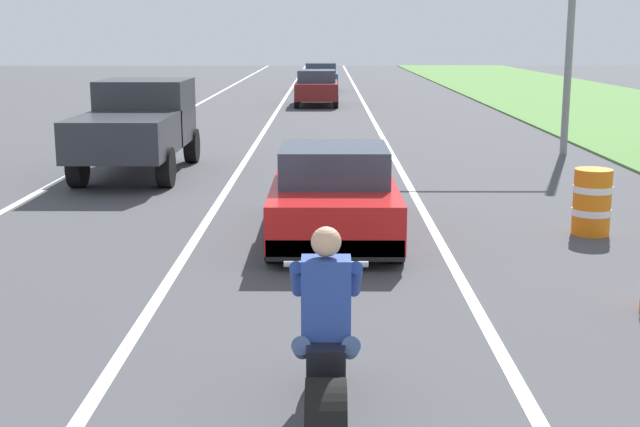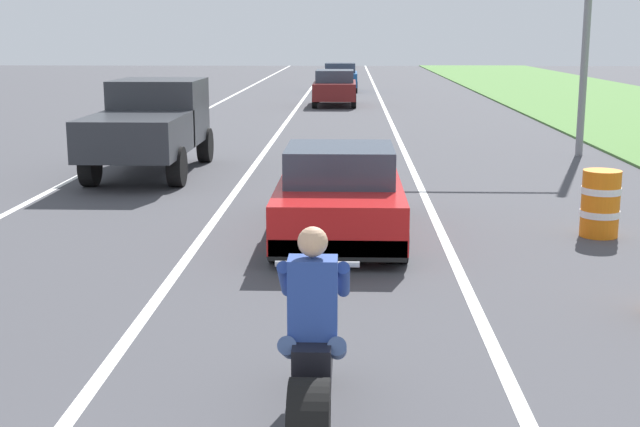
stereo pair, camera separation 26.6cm
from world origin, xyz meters
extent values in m
cube|color=white|center=(-5.40, 20.00, 0.00)|extent=(0.14, 120.00, 0.01)
cube|color=white|center=(1.80, 20.00, 0.00)|extent=(0.14, 120.00, 0.01)
cube|color=white|center=(-1.80, 20.00, 0.00)|extent=(0.14, 120.00, 0.01)
cylinder|color=black|center=(0.13, 4.14, 0.31)|extent=(0.12, 0.63, 0.63)
cube|color=black|center=(0.13, 3.42, 0.61)|extent=(0.28, 1.10, 0.36)
cylinder|color=#B2B2B7|center=(0.13, 4.06, 0.68)|extent=(0.08, 0.36, 0.73)
cylinder|color=#A5A5AA|center=(0.13, 4.04, 1.11)|extent=(0.70, 0.05, 0.05)
cube|color=navy|center=(0.13, 3.19, 1.09)|extent=(0.36, 0.24, 0.60)
sphere|color=tan|center=(0.13, 3.19, 1.51)|extent=(0.22, 0.22, 0.22)
cylinder|color=#384C7A|center=(-0.05, 3.22, 0.69)|extent=(0.14, 0.47, 0.32)
cylinder|color=navy|center=(-0.09, 3.49, 1.14)|extent=(0.10, 0.51, 0.40)
cylinder|color=#384C7A|center=(0.31, 3.22, 0.69)|extent=(0.14, 0.47, 0.32)
cylinder|color=navy|center=(0.35, 3.49, 1.14)|extent=(0.10, 0.51, 0.40)
cube|color=red|center=(0.25, 9.82, 0.53)|extent=(1.80, 4.30, 0.64)
cube|color=#333D4C|center=(0.25, 9.62, 1.11)|extent=(1.56, 1.70, 0.52)
cube|color=black|center=(0.25, 7.77, 0.29)|extent=(1.76, 0.20, 0.28)
cylinder|color=black|center=(-0.55, 11.42, 0.32)|extent=(0.24, 0.64, 0.64)
cylinder|color=black|center=(1.05, 11.42, 0.32)|extent=(0.24, 0.64, 0.64)
cylinder|color=black|center=(-0.55, 8.22, 0.32)|extent=(0.24, 0.64, 0.64)
cylinder|color=black|center=(1.05, 8.22, 0.32)|extent=(0.24, 0.64, 0.64)
cube|color=#2D3035|center=(-3.90, 16.39, 1.28)|extent=(1.90, 2.10, 1.40)
cube|color=#333D4C|center=(-3.90, 16.74, 1.67)|extent=(1.67, 0.29, 0.57)
cube|color=#2D3035|center=(-3.90, 14.14, 0.98)|extent=(1.90, 2.70, 0.80)
cylinder|color=black|center=(-4.77, 17.19, 0.40)|extent=(0.28, 0.80, 0.80)
cylinder|color=black|center=(-3.03, 17.19, 0.40)|extent=(0.28, 0.80, 0.80)
cylinder|color=black|center=(-4.77, 13.84, 0.40)|extent=(0.28, 0.80, 0.80)
cylinder|color=black|center=(-3.03, 13.84, 0.40)|extent=(0.28, 0.80, 0.80)
cylinder|color=gray|center=(6.12, 18.62, 3.00)|extent=(0.18, 0.18, 6.00)
cylinder|color=orange|center=(4.14, 9.84, 0.50)|extent=(0.56, 0.56, 1.00)
cylinder|color=white|center=(4.14, 9.84, 0.70)|extent=(0.58, 0.58, 0.10)
cylinder|color=white|center=(4.14, 9.84, 0.35)|extent=(0.58, 0.58, 0.10)
cube|color=maroon|center=(-0.26, 33.63, 0.65)|extent=(1.76, 4.00, 0.70)
cube|color=#333D4C|center=(-0.26, 33.43, 1.25)|extent=(1.56, 2.00, 0.50)
cylinder|color=black|center=(-1.06, 35.03, 0.30)|extent=(0.20, 0.60, 0.60)
cylinder|color=black|center=(0.54, 35.03, 0.30)|extent=(0.20, 0.60, 0.60)
cylinder|color=black|center=(-1.06, 32.23, 0.30)|extent=(0.20, 0.60, 0.60)
cylinder|color=black|center=(0.54, 32.23, 0.30)|extent=(0.20, 0.60, 0.60)
cube|color=#194C8C|center=(-0.14, 42.73, 0.65)|extent=(1.76, 4.00, 0.70)
cube|color=#333D4C|center=(-0.14, 42.53, 1.25)|extent=(1.56, 2.00, 0.50)
cylinder|color=black|center=(-0.94, 44.13, 0.30)|extent=(0.20, 0.60, 0.60)
cylinder|color=black|center=(0.66, 44.13, 0.30)|extent=(0.20, 0.60, 0.60)
cylinder|color=black|center=(-0.94, 41.33, 0.30)|extent=(0.20, 0.60, 0.60)
cylinder|color=black|center=(0.66, 41.33, 0.30)|extent=(0.20, 0.60, 0.60)
camera|label=1|loc=(0.13, -2.76, 2.97)|focal=47.92mm
camera|label=2|loc=(0.40, -2.76, 2.97)|focal=47.92mm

